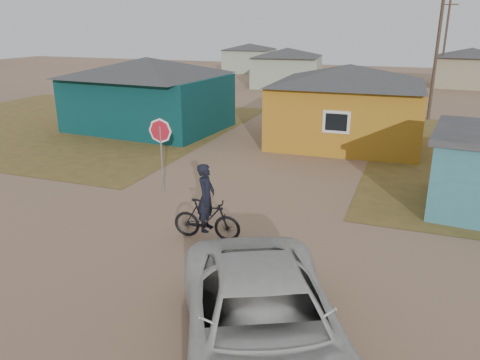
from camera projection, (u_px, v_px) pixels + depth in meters
name	position (u px, v px, depth m)	size (l,w,h in m)	color
ground	(164.00, 258.00, 12.13)	(120.00, 120.00, 0.00)	#947055
grass_nw	(67.00, 123.00, 28.33)	(20.00, 18.00, 0.00)	brown
house_teal	(148.00, 93.00, 26.28)	(8.93, 7.08, 4.00)	#082F31
house_yellow	(347.00, 103.00, 23.07)	(7.72, 6.76, 3.90)	#B0751B
house_pale_west	(287.00, 67.00, 43.69)	(7.04, 6.15, 3.60)	#949F89
house_beige_east	(470.00, 67.00, 43.66)	(6.95, 6.05, 3.60)	gray
house_pale_north	(249.00, 57.00, 57.04)	(6.28, 5.81, 3.40)	#949F89
utility_pole_near	(437.00, 51.00, 28.14)	(1.40, 0.20, 8.00)	#453529
utility_pole_far	(445.00, 42.00, 42.00)	(1.40, 0.20, 8.00)	#453529
stop_sign	(161.00, 139.00, 16.23)	(0.83, 0.36, 2.68)	gray
cyclist	(207.00, 212.00, 12.96)	(1.99, 0.74, 2.20)	black
vehicle	(263.00, 325.00, 8.08)	(2.75, 5.96, 1.66)	silver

